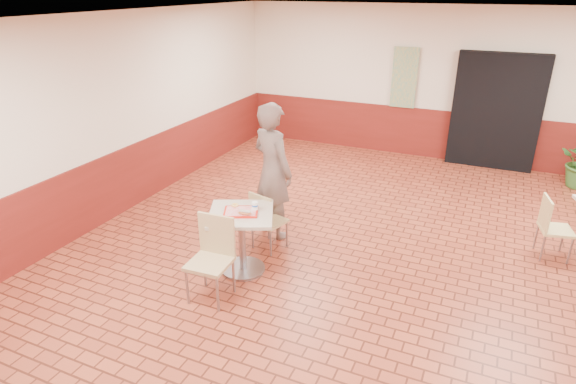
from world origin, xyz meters
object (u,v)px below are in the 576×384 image
at_px(ring_donut, 235,205).
at_px(long_john_donut, 245,213).
at_px(customer, 273,171).
at_px(main_table, 242,232).
at_px(chair_main_back, 266,218).
at_px(chair_main_front, 213,253).
at_px(serving_tray, 241,212).
at_px(paper_cup, 255,206).
at_px(chair_second_left, 551,224).

relative_size(ring_donut, long_john_donut, 0.54).
height_order(customer, long_john_donut, customer).
bearing_deg(ring_donut, main_table, -33.80).
relative_size(chair_main_back, ring_donut, 9.28).
height_order(chair_main_front, chair_main_back, chair_main_front).
distance_m(customer, serving_tray, 1.06).
height_order(long_john_donut, paper_cup, paper_cup).
bearing_deg(customer, paper_cup, 127.12).
bearing_deg(paper_cup, chair_second_left, 28.55).
relative_size(ring_donut, paper_cup, 0.95).
relative_size(long_john_donut, chair_second_left, 0.20).
bearing_deg(paper_cup, serving_tray, -141.46).
bearing_deg(chair_second_left, chair_main_back, 99.27).
bearing_deg(long_john_donut, chair_main_front, -105.18).
bearing_deg(ring_donut, chair_second_left, 27.02).
height_order(ring_donut, chair_second_left, ring_donut).
bearing_deg(chair_main_back, long_john_donut, 110.56).
distance_m(ring_donut, chair_second_left, 4.11).
relative_size(main_table, ring_donut, 8.90).
relative_size(chair_main_front, chair_second_left, 1.17).
height_order(chair_main_front, paper_cup, chair_main_front).
distance_m(customer, paper_cup, 0.96).
distance_m(main_table, paper_cup, 0.38).
distance_m(chair_main_back, chair_second_left, 3.73).
bearing_deg(paper_cup, long_john_donut, -104.26).
distance_m(chair_main_front, ring_donut, 0.74).
distance_m(chair_main_back, customer, 0.68).
xyz_separation_m(main_table, ring_donut, (-0.13, 0.09, 0.30)).
height_order(main_table, serving_tray, serving_tray).
bearing_deg(chair_main_back, chair_second_left, -142.82).
xyz_separation_m(long_john_donut, paper_cup, (0.04, 0.17, 0.03)).
height_order(chair_main_front, customer, customer).
relative_size(main_table, chair_second_left, 0.97).
height_order(chair_main_back, paper_cup, paper_cup).
bearing_deg(customer, chair_second_left, -141.50).
xyz_separation_m(chair_main_front, chair_second_left, (3.56, 2.53, -0.08)).
xyz_separation_m(chair_main_back, chair_second_left, (3.48, 1.36, -0.00)).
relative_size(main_table, long_john_donut, 4.85).
height_order(customer, paper_cup, customer).
bearing_deg(paper_cup, chair_main_back, 101.61).
height_order(serving_tray, long_john_donut, long_john_donut).
relative_size(chair_main_front, customer, 0.51).
height_order(customer, ring_donut, customer).
bearing_deg(long_john_donut, main_table, 144.21).
height_order(chair_main_back, long_john_donut, long_john_donut).
bearing_deg(main_table, customer, 94.17).
relative_size(chair_main_back, paper_cup, 8.84).
xyz_separation_m(long_john_donut, chair_second_left, (3.42, 2.01, -0.39)).
bearing_deg(customer, main_table, 118.54).
distance_m(customer, ring_donut, 0.96).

